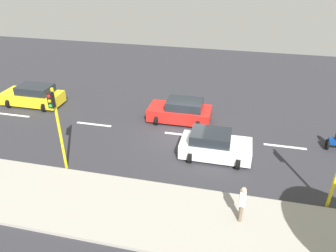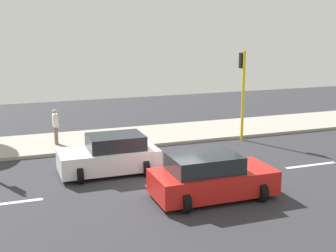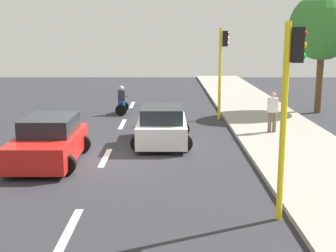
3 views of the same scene
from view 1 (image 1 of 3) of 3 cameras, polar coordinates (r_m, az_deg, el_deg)
The scene contains 11 objects.
ground_plane at distance 19.81m, azimuth 2.83°, elevation -1.72°, with size 40.00×60.00×0.10m, color #2D2D33.
sidewalk at distance 14.27m, azimuth -2.51°, elevation -15.36°, with size 4.00×60.00×0.15m, color #9E998E.
lane_stripe_far_north at distance 24.59m, azimuth -25.84°, elevation 1.78°, with size 0.20×2.40×0.01m, color white.
lane_stripe_north at distance 21.50m, azimuth -13.09°, elevation 0.29°, with size 0.20×2.40×0.01m, color white.
lane_stripe_mid at distance 19.78m, azimuth 2.83°, elevation -1.58°, with size 0.20×2.40×0.01m, color white.
lane_stripe_south at distance 19.82m, azimuth 20.17°, elevation -3.47°, with size 0.20×2.40×0.01m, color white.
car_white at distance 17.57m, azimuth 8.30°, elevation -3.47°, with size 2.28×3.82×1.52m.
car_yellow_cab at distance 25.38m, azimuth -22.94°, elevation 5.00°, with size 2.27×4.33×1.52m.
car_red at distance 21.09m, azimuth 2.31°, elevation 2.65°, with size 2.33×4.10×1.52m.
pedestrian_near_signal at distance 13.63m, azimuth 13.09°, elevation -13.20°, with size 0.40×0.24×1.69m.
traffic_light_midblock at distance 16.18m, azimuth -19.33°, elevation 1.13°, with size 0.49×0.24×4.50m.
Camera 1 is at (16.81, 2.89, 10.03)m, focal length 34.10 mm.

